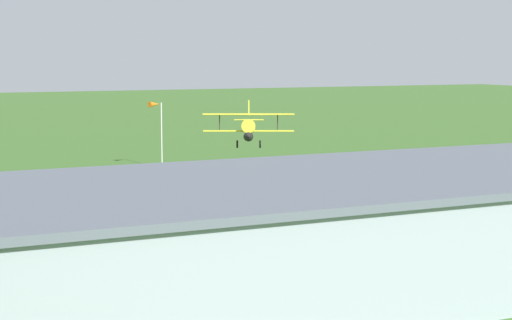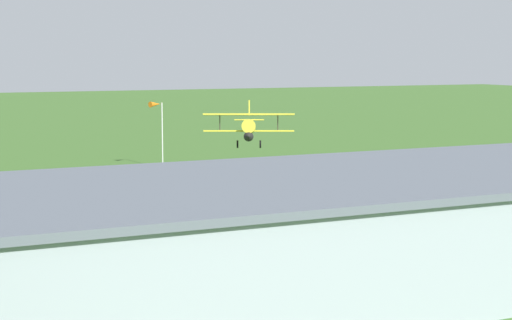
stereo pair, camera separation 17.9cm
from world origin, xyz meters
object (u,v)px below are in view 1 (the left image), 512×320
at_px(biplane, 249,126).
at_px(hangar, 347,229).
at_px(person_by_parked_cars, 436,193).
at_px(windsock, 156,110).

bearing_deg(biplane, hangar, 75.76).
relative_size(hangar, biplane, 4.83).
bearing_deg(person_by_parked_cars, biplane, -44.05).
bearing_deg(hangar, windsock, -95.50).
height_order(hangar, biplane, biplane).
xyz_separation_m(biplane, windsock, (2.77, -16.67, 0.47)).
xyz_separation_m(hangar, person_by_parked_cars, (-18.21, -16.95, -2.00)).
relative_size(biplane, person_by_parked_cars, 4.83).
relative_size(hangar, windsock, 5.59).
distance_m(biplane, windsock, 16.90).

